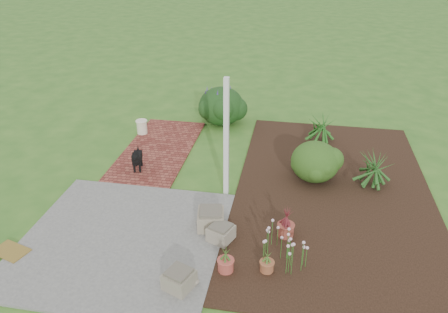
% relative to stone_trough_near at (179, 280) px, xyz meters
% --- Properties ---
extents(ground, '(80.00, 80.00, 0.00)m').
position_rel_stone_trough_near_xyz_m(ground, '(-0.06, 2.69, -0.18)').
color(ground, '#306520').
rests_on(ground, ground).
extents(concrete_patio, '(3.50, 3.50, 0.04)m').
position_rel_stone_trough_near_xyz_m(concrete_patio, '(-1.31, 0.94, -0.16)').
color(concrete_patio, '#60605D').
rests_on(concrete_patio, ground).
extents(brick_path, '(1.60, 3.50, 0.04)m').
position_rel_stone_trough_near_xyz_m(brick_path, '(-1.76, 4.44, -0.16)').
color(brick_path, maroon).
rests_on(brick_path, ground).
extents(garden_bed, '(4.00, 7.00, 0.03)m').
position_rel_stone_trough_near_xyz_m(garden_bed, '(2.44, 3.19, -0.16)').
color(garden_bed, black).
rests_on(garden_bed, ground).
extents(veranda_post, '(0.10, 0.10, 2.50)m').
position_rel_stone_trough_near_xyz_m(veranda_post, '(0.24, 2.79, 1.07)').
color(veranda_post, white).
rests_on(veranda_post, ground).
extents(stone_trough_near, '(0.53, 0.53, 0.27)m').
position_rel_stone_trough_near_xyz_m(stone_trough_near, '(0.00, 0.00, 0.00)').
color(stone_trough_near, gray).
rests_on(stone_trough_near, concrete_patio).
extents(stone_trough_mid, '(0.51, 0.51, 0.26)m').
position_rel_stone_trough_near_xyz_m(stone_trough_mid, '(0.42, 1.24, -0.01)').
color(stone_trough_mid, gray).
rests_on(stone_trough_mid, concrete_patio).
extents(stone_trough_far, '(0.55, 0.55, 0.32)m').
position_rel_stone_trough_near_xyz_m(stone_trough_far, '(0.17, 1.57, 0.02)').
color(stone_trough_far, gray).
rests_on(stone_trough_far, concrete_patio).
extents(coir_doormat, '(0.68, 0.54, 0.02)m').
position_rel_stone_trough_near_xyz_m(coir_doormat, '(-3.04, 0.28, -0.13)').
color(coir_doormat, brown).
rests_on(coir_doormat, concrete_patio).
extents(black_dog, '(0.27, 0.60, 0.52)m').
position_rel_stone_trough_near_xyz_m(black_dog, '(-1.89, 3.32, 0.17)').
color(black_dog, black).
rests_on(black_dog, brick_path).
extents(cream_ceramic_urn, '(0.29, 0.29, 0.36)m').
position_rel_stone_trough_near_xyz_m(cream_ceramic_urn, '(-2.46, 5.24, 0.04)').
color(cream_ceramic_urn, '#EEE5C4').
rests_on(cream_ceramic_urn, brick_path).
extents(evergreen_shrub, '(1.23, 1.23, 0.88)m').
position_rel_stone_trough_near_xyz_m(evergreen_shrub, '(2.02, 3.68, 0.29)').
color(evergreen_shrub, '#173C13').
rests_on(evergreen_shrub, garden_bed).
extents(agapanthus_clump_back, '(1.08, 1.08, 0.88)m').
position_rel_stone_trough_near_xyz_m(agapanthus_clump_back, '(3.22, 3.63, 0.29)').
color(agapanthus_clump_back, '#103A15').
rests_on(agapanthus_clump_back, garden_bed).
extents(agapanthus_clump_front, '(1.02, 1.02, 0.84)m').
position_rel_stone_trough_near_xyz_m(agapanthus_clump_front, '(2.16, 5.60, 0.27)').
color(agapanthus_clump_front, '#0E420D').
rests_on(agapanthus_clump_front, garden_bed).
extents(pink_flower_patch, '(0.96, 0.96, 0.61)m').
position_rel_stone_trough_near_xyz_m(pink_flower_patch, '(1.61, 0.97, 0.16)').
color(pink_flower_patch, '#113D0F').
rests_on(pink_flower_patch, garden_bed).
extents(terracotta_pot_bronze, '(0.29, 0.29, 0.24)m').
position_rel_stone_trough_near_xyz_m(terracotta_pot_bronze, '(1.53, 1.57, -0.03)').
color(terracotta_pot_bronze, '#964132').
rests_on(terracotta_pot_bronze, garden_bed).
extents(terracotta_pot_small_left, '(0.28, 0.28, 0.18)m').
position_rel_stone_trough_near_xyz_m(terracotta_pot_small_left, '(1.28, 0.60, -0.05)').
color(terracotta_pot_small_left, brown).
rests_on(terracotta_pot_small_left, garden_bed).
extents(terracotta_pot_small_right, '(0.31, 0.31, 0.21)m').
position_rel_stone_trough_near_xyz_m(terracotta_pot_small_right, '(0.63, 0.50, -0.04)').
color(terracotta_pot_small_right, '#B1483B').
rests_on(terracotta_pot_small_right, garden_bed).
extents(purple_flowering_bush, '(1.62, 1.62, 1.06)m').
position_rel_stone_trough_near_xyz_m(purple_flowering_bush, '(-0.54, 6.39, 0.36)').
color(purple_flowering_bush, black).
rests_on(purple_flowering_bush, ground).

